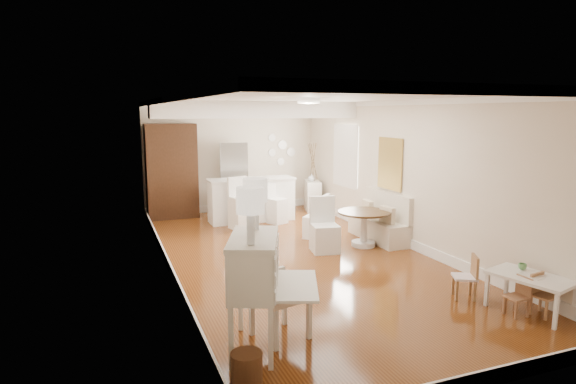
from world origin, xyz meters
TOP-DOWN VIEW (x-y plane):
  - room at (0.04, 0.32)m, footprint 9.00×9.04m
  - secretary_bureau at (-1.70, -2.96)m, footprint 1.29×1.30m
  - gustavian_armchair at (-1.34, -2.81)m, footprint 0.75×0.75m
  - wicker_basket at (-1.98, -3.60)m, footprint 0.40×0.40m
  - kids_table at (1.90, -3.32)m, footprint 0.83×1.11m
  - kids_chair_a at (1.66, -3.34)m, footprint 0.25×0.25m
  - kids_chair_b at (1.46, -2.63)m, footprint 0.41×0.41m
  - kids_chair_c at (1.99, -3.47)m, footprint 0.30×0.30m
  - banquette at (1.99, 0.50)m, footprint 0.52×1.60m
  - dining_table at (1.49, 0.21)m, footprint 1.11×1.11m
  - slip_chair_near at (0.62, 0.13)m, footprint 0.56×0.58m
  - slip_chair_far at (0.89, 1.10)m, footprint 0.62×0.62m
  - breakfast_counter at (0.10, 3.10)m, footprint 2.05×0.65m
  - bar_stool_left at (-0.33, 2.43)m, footprint 0.56×0.56m
  - bar_stool_right at (0.59, 2.66)m, footprint 0.48×0.48m
  - pantry_cabinet at (-1.60, 4.18)m, footprint 1.20×0.60m
  - fridge at (0.30, 4.15)m, footprint 0.75×0.65m
  - sideboard at (1.98, 3.75)m, footprint 0.58×0.89m
  - pencil_cup at (1.99, -3.09)m, footprint 0.11×0.11m
  - branch_vase at (1.94, 3.75)m, footprint 0.21×0.21m

SIDE VIEW (x-z plane):
  - wicker_basket at x=-1.98m, z-range 0.00..0.31m
  - kids_table at x=1.90m, z-range 0.00..0.49m
  - kids_chair_a at x=1.66m, z-range 0.00..0.51m
  - kids_chair_c at x=1.99m, z-range 0.00..0.55m
  - kids_chair_b at x=1.46m, z-range 0.00..0.63m
  - dining_table at x=1.49m, z-range 0.00..0.69m
  - sideboard at x=1.98m, z-range 0.00..0.78m
  - slip_chair_far at x=0.89m, z-range 0.00..0.91m
  - bar_stool_right at x=0.59m, z-range 0.00..0.92m
  - banquette at x=1.99m, z-range 0.00..0.98m
  - slip_chair_near at x=0.62m, z-range 0.00..1.01m
  - breakfast_counter at x=0.10m, z-range 0.00..1.03m
  - gustavian_armchair at x=-1.34m, z-range 0.00..1.06m
  - pencil_cup at x=1.99m, z-range 0.49..0.58m
  - bar_stool_left at x=-0.33m, z-range 0.00..1.15m
  - secretary_bureau at x=-1.70m, z-range 0.00..1.27m
  - branch_vase at x=1.94m, z-range 0.78..0.98m
  - fridge at x=0.30m, z-range 0.00..1.80m
  - pantry_cabinet at x=-1.60m, z-range 0.00..2.30m
  - room at x=0.04m, z-range 0.57..3.39m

